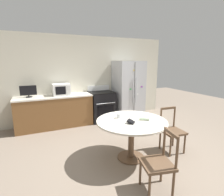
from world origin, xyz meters
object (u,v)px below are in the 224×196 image
object	(u,v)px
dining_chair_right	(172,131)
wallet	(131,122)
dining_chair_near	(159,163)
oven_range	(102,106)
candle_glass	(119,116)
microwave	(61,89)
countertop_tv	(28,91)
refrigerator	(128,90)

from	to	relation	value
dining_chair_right	wallet	size ratio (longest dim) A/B	5.17
dining_chair_near	oven_range	bearing A→B (deg)	6.29
dining_chair_near	candle_glass	bearing A→B (deg)	16.04
dining_chair_right	microwave	bearing A→B (deg)	-49.21
countertop_tv	dining_chair_near	bearing A→B (deg)	-63.48
refrigerator	wallet	xyz separation A→B (m)	(-1.28, -2.38, -0.13)
microwave	countertop_tv	size ratio (longest dim) A/B	1.14
microwave	dining_chair_right	world-z (taller)	microwave
microwave	wallet	bearing A→B (deg)	-72.18
microwave	countertop_tv	world-z (taller)	microwave
dining_chair_near	microwave	bearing A→B (deg)	26.80
refrigerator	oven_range	distance (m)	1.02
candle_glass	wallet	xyz separation A→B (m)	(0.06, -0.36, -0.01)
wallet	dining_chair_near	bearing A→B (deg)	-89.68
wallet	dining_chair_right	bearing A→B (deg)	2.73
microwave	wallet	xyz separation A→B (m)	(0.81, -2.52, -0.26)
refrigerator	countertop_tv	xyz separation A→B (m)	(-2.94, 0.17, 0.14)
dining_chair_near	wallet	bearing A→B (deg)	13.27
countertop_tv	candle_glass	bearing A→B (deg)	-53.81
countertop_tv	dining_chair_near	distance (m)	3.78
dining_chair_right	candle_glass	bearing A→B (deg)	-11.80
refrigerator	candle_glass	bearing A→B (deg)	-123.64
oven_range	microwave	distance (m)	1.33
oven_range	countertop_tv	size ratio (longest dim) A/B	2.63
refrigerator	microwave	size ratio (longest dim) A/B	3.94
refrigerator	candle_glass	distance (m)	2.43
refrigerator	candle_glass	world-z (taller)	refrigerator
wallet	oven_range	bearing A→B (deg)	81.13
oven_range	wallet	xyz separation A→B (m)	(-0.38, -2.44, 0.33)
oven_range	dining_chair_right	world-z (taller)	oven_range
oven_range	countertop_tv	bearing A→B (deg)	177.05
countertop_tv	wallet	bearing A→B (deg)	-56.94
dining_chair_right	wallet	xyz separation A→B (m)	(-1.01, -0.05, 0.36)
dining_chair_near	wallet	distance (m)	0.86
microwave	dining_chair_near	size ratio (longest dim) A/B	0.52
dining_chair_right	oven_range	bearing A→B (deg)	-70.81
countertop_tv	candle_glass	world-z (taller)	countertop_tv
countertop_tv	microwave	bearing A→B (deg)	-1.71
dining_chair_right	dining_chair_near	bearing A→B (deg)	43.88
dining_chair_near	refrigerator	bearing A→B (deg)	-9.11
dining_chair_near	wallet	size ratio (longest dim) A/B	5.17
refrigerator	oven_range	size ratio (longest dim) A/B	1.72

